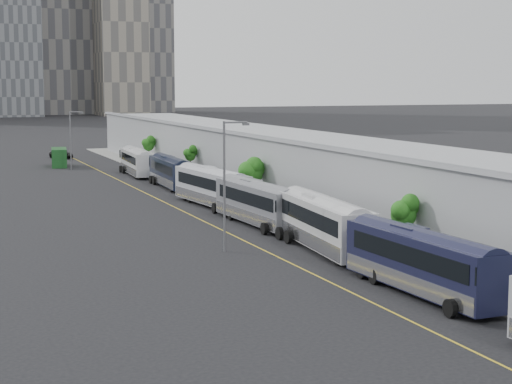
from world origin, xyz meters
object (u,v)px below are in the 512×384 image
bus_3 (258,207)px  street_lamp_near (227,177)px  bus_1 (423,268)px  street_lamp_far (72,136)px  suv (62,154)px  shipping_container (59,158)px  bus_5 (171,174)px  bus_4 (212,190)px  bus_2 (324,228)px  bus_6 (137,164)px

bus_3 → street_lamp_near: bearing=-125.1°
bus_3 → street_lamp_near: 12.76m
bus_1 → street_lamp_near: size_ratio=1.38×
street_lamp_far → suv: (1.41, 19.43, -4.19)m
street_lamp_far → shipping_container: size_ratio=1.37×
shipping_container → bus_1: bearing=-76.6°
bus_5 → street_lamp_near: 40.27m
bus_4 → street_lamp_near: street_lamp_near is taller
bus_2 → bus_3: 12.64m
street_lamp_near → shipping_container: street_lamp_near is taller
bus_3 → bus_5: 29.22m
bus_1 → bus_6: (-0.03, 70.67, -0.12)m
street_lamp_far → bus_3: bearing=-82.6°
bus_2 → bus_6: bus_2 is taller
bus_3 → street_lamp_near: size_ratio=1.38×
bus_2 → bus_6: size_ratio=1.13×
bus_4 → suv: size_ratio=2.70×
bus_1 → street_lamp_far: bearing=92.5°
shipping_container → street_lamp_near: bearing=-80.5°
bus_4 → shipping_container: bus_4 is taller
bus_1 → bus_4: size_ratio=0.99×
bus_3 → street_lamp_far: bearing=94.8°
street_lamp_near → bus_3: bearing=57.4°
street_lamp_near → shipping_container: bearing=91.3°
bus_3 → suv: 74.30m
bus_3 → shipping_container: bus_3 is taller
street_lamp_near → street_lamp_far: 64.90m
bus_3 → suv: bearing=91.8°
street_lamp_far → suv: bearing=85.8°
bus_5 → street_lamp_near: street_lamp_near is taller
bus_5 → bus_6: (-0.60, 14.59, -0.03)m
street_lamp_near → suv: 84.47m
bus_1 → bus_6: bus_1 is taller
bus_1 → shipping_container: 87.32m
bus_6 → street_lamp_far: street_lamp_far is taller
bus_1 → street_lamp_far: 81.87m
bus_1 → street_lamp_far: street_lamp_far is taller
street_lamp_near → street_lamp_far: street_lamp_near is taller
bus_1 → bus_5: 56.09m
bus_5 → bus_6: 14.60m
street_lamp_far → suv: 19.92m
bus_5 → shipping_container: size_ratio=2.07×
bus_2 → street_lamp_near: 8.21m
bus_5 → bus_3: bearing=-88.6°
bus_5 → street_lamp_far: size_ratio=1.51×
bus_2 → bus_6: (-0.52, 56.44, -0.19)m
bus_2 → street_lamp_far: 67.77m
bus_4 → bus_5: 16.73m
bus_2 → suv: size_ratio=2.80×
bus_2 → suv: 86.93m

